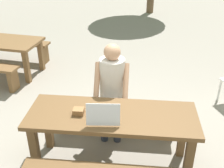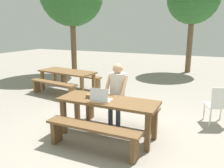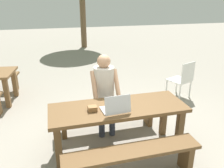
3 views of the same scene
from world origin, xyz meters
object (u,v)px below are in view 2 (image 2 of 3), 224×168
small_pouch (90,96)px  picnic_table_mid (67,74)px  laptop (101,98)px  picnic_table_front (108,106)px  person_seated (117,89)px  plastic_chair (218,105)px

small_pouch → picnic_table_mid: size_ratio=0.06×
laptop → small_pouch: size_ratio=3.14×
picnic_table_front → person_seated: size_ratio=1.42×
person_seated → laptop: bearing=-91.4°
laptop → picnic_table_mid: 3.65m
picnic_table_front → picnic_table_mid: bearing=137.6°
laptop → person_seated: bearing=-95.8°
picnic_table_front → plastic_chair: (1.96, 1.51, -0.17)m
laptop → small_pouch: laptop is taller
picnic_table_front → picnic_table_mid: picnic_table_front is taller
picnic_table_front → person_seated: person_seated is taller
laptop → plastic_chair: size_ratio=0.43×
person_seated → plastic_chair: person_seated is taller
laptop → person_seated: (0.02, 0.74, -0.01)m
small_pouch → plastic_chair: size_ratio=0.14×
plastic_chair → picnic_table_mid: (-4.62, 0.92, 0.14)m
laptop → plastic_chair: (2.04, 1.65, -0.36)m
plastic_chair → picnic_table_front: bearing=15.3°
laptop → plastic_chair: bearing=-145.5°
person_seated → small_pouch: bearing=-116.6°
laptop → picnic_table_mid: size_ratio=0.18×
picnic_table_front → plastic_chair: plastic_chair is taller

